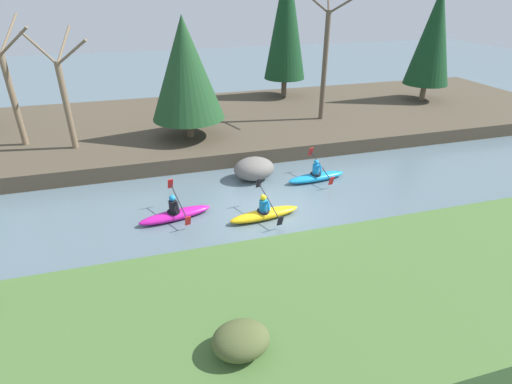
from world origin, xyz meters
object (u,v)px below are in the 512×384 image
(kayaker_trailing, at_px, (176,214))
(boulder_midstream, at_px, (254,169))
(kayaker_middle, at_px, (265,213))
(kayaker_lead, at_px, (317,176))

(kayaker_trailing, relative_size, boulder_midstream, 1.55)
(kayaker_trailing, distance_m, boulder_midstream, 4.47)
(kayaker_middle, relative_size, boulder_midstream, 1.56)
(kayaker_lead, height_order, kayaker_middle, same)
(kayaker_lead, distance_m, kayaker_middle, 4.01)
(kayaker_lead, xyz_separation_m, kayaker_middle, (-3.16, -2.46, 0.00))
(kayaker_middle, distance_m, boulder_midstream, 3.41)
(kayaker_lead, relative_size, kayaker_middle, 1.00)
(kayaker_lead, relative_size, boulder_midstream, 1.55)
(boulder_midstream, bearing_deg, kayaker_trailing, -146.21)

